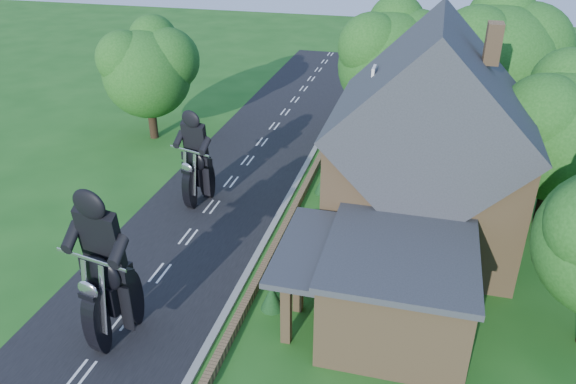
% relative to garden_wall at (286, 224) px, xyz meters
% --- Properties ---
extents(ground, '(120.00, 120.00, 0.00)m').
position_rel_garden_wall_xyz_m(ground, '(-4.30, -5.00, -0.20)').
color(ground, '#1C5518').
rests_on(ground, ground).
extents(road, '(7.00, 80.00, 0.02)m').
position_rel_garden_wall_xyz_m(road, '(-4.30, -5.00, -0.19)').
color(road, black).
rests_on(road, ground).
extents(kerb, '(0.30, 80.00, 0.12)m').
position_rel_garden_wall_xyz_m(kerb, '(-0.65, -5.00, -0.14)').
color(kerb, gray).
rests_on(kerb, ground).
extents(garden_wall, '(0.30, 22.00, 0.40)m').
position_rel_garden_wall_xyz_m(garden_wall, '(0.00, 0.00, 0.00)').
color(garden_wall, olive).
rests_on(garden_wall, ground).
extents(house, '(9.54, 8.64, 10.24)m').
position_rel_garden_wall_xyz_m(house, '(6.19, 1.00, 4.14)').
color(house, olive).
rests_on(house, ground).
extents(annex, '(7.05, 5.94, 3.44)m').
position_rel_garden_wall_xyz_m(annex, '(5.57, -5.80, 1.57)').
color(annex, olive).
rests_on(annex, ground).
extents(tree_house_right, '(6.51, 6.00, 8.40)m').
position_rel_garden_wall_xyz_m(tree_house_right, '(12.35, 3.62, 4.99)').
color(tree_house_right, black).
rests_on(tree_house_right, ground).
extents(tree_behind_house, '(7.81, 7.20, 10.08)m').
position_rel_garden_wall_xyz_m(tree_behind_house, '(9.88, 11.14, 6.03)').
color(tree_behind_house, black).
rests_on(tree_behind_house, ground).
extents(tree_behind_left, '(6.94, 6.40, 9.16)m').
position_rel_garden_wall_xyz_m(tree_behind_left, '(3.86, 12.13, 5.53)').
color(tree_behind_left, black).
rests_on(tree_behind_left, ground).
extents(tree_far_road, '(6.08, 5.60, 7.84)m').
position_rel_garden_wall_xyz_m(tree_far_road, '(-11.16, 9.11, 4.64)').
color(tree_far_road, black).
rests_on(tree_far_road, ground).
extents(shrub_a, '(0.90, 0.90, 1.10)m').
position_rel_garden_wall_xyz_m(shrub_a, '(1.00, -6.00, 0.35)').
color(shrub_a, '#103415').
rests_on(shrub_a, ground).
extents(shrub_b, '(0.90, 0.90, 1.10)m').
position_rel_garden_wall_xyz_m(shrub_b, '(1.00, -3.50, 0.35)').
color(shrub_b, '#103415').
rests_on(shrub_b, ground).
extents(shrub_c, '(0.90, 0.90, 1.10)m').
position_rel_garden_wall_xyz_m(shrub_c, '(1.00, -1.00, 0.35)').
color(shrub_c, '#103415').
rests_on(shrub_c, ground).
extents(shrub_d, '(0.90, 0.90, 1.10)m').
position_rel_garden_wall_xyz_m(shrub_d, '(1.00, 4.00, 0.35)').
color(shrub_d, '#103415').
rests_on(shrub_d, ground).
extents(shrub_e, '(0.90, 0.90, 1.10)m').
position_rel_garden_wall_xyz_m(shrub_e, '(1.00, 6.50, 0.35)').
color(shrub_e, '#103415').
rests_on(shrub_e, ground).
extents(shrub_f, '(0.90, 0.90, 1.10)m').
position_rel_garden_wall_xyz_m(shrub_f, '(1.00, 9.00, 0.35)').
color(shrub_f, '#103415').
rests_on(shrub_f, ground).
extents(motorcycle_lead, '(0.87, 2.05, 1.85)m').
position_rel_garden_wall_xyz_m(motorcycle_lead, '(-4.04, -8.94, 0.73)').
color(motorcycle_lead, black).
rests_on(motorcycle_lead, ground).
extents(motorcycle_follow, '(0.88, 1.71, 1.54)m').
position_rel_garden_wall_xyz_m(motorcycle_follow, '(-5.08, 1.34, 0.57)').
color(motorcycle_follow, black).
rests_on(motorcycle_follow, ground).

